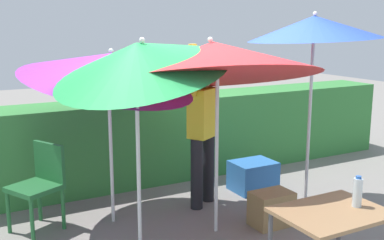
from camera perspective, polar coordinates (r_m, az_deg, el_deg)
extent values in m
plane|color=gray|center=(5.05, 1.66, -12.93)|extent=(24.00, 24.00, 0.00)
cube|color=#38843D|center=(6.37, -6.25, -2.47)|extent=(8.00, 0.70, 1.11)
cylinder|color=silver|center=(5.04, -9.72, -4.11)|extent=(0.04, 0.04, 1.50)
cone|color=purple|center=(4.90, -9.87, 6.18)|extent=(1.85, 1.82, 0.82)
sphere|color=silver|center=(4.91, -9.74, 8.23)|extent=(0.05, 0.05, 0.05)
cylinder|color=silver|center=(4.73, 2.98, -4.47)|extent=(0.04, 0.04, 1.58)
cone|color=red|center=(4.55, 2.65, 7.23)|extent=(2.06, 2.06, 0.87)
sphere|color=silver|center=(4.53, 2.21, 9.67)|extent=(0.05, 0.05, 0.05)
cylinder|color=silver|center=(4.29, -6.47, -5.54)|extent=(0.04, 0.04, 1.68)
cone|color=green|center=(4.09, -6.39, 7.45)|extent=(1.61, 1.56, 0.82)
sphere|color=silver|center=(4.06, -6.03, 9.55)|extent=(0.05, 0.05, 0.05)
cylinder|color=silver|center=(5.50, 13.92, -0.66)|extent=(0.04, 0.04, 1.92)
cone|color=blue|center=(5.38, 14.51, 10.74)|extent=(1.46, 1.45, 0.34)
sphere|color=silver|center=(5.37, 14.61, 12.30)|extent=(0.05, 0.05, 0.05)
cylinder|color=black|center=(5.42, 0.57, -6.53)|extent=(0.14, 0.14, 0.82)
cylinder|color=black|center=(5.65, 2.00, -5.77)|extent=(0.14, 0.14, 0.82)
cube|color=yellow|center=(5.37, 1.33, 0.89)|extent=(0.42, 0.37, 0.56)
sphere|color=#8C6647|center=(5.31, 1.35, 5.03)|extent=(0.22, 0.22, 0.22)
cylinder|color=yellow|center=(5.10, 0.08, 6.00)|extent=(0.12, 0.12, 0.56)
cylinder|color=#8C6647|center=(5.57, 2.49, 1.06)|extent=(0.12, 0.12, 0.52)
cylinder|color=#236633|center=(5.21, -21.24, -10.34)|extent=(0.04, 0.04, 0.44)
cylinder|color=#236633|center=(4.92, -18.70, -11.48)|extent=(0.04, 0.04, 0.44)
cylinder|color=#236633|center=(5.41, -17.88, -9.27)|extent=(0.04, 0.04, 0.44)
cylinder|color=#236633|center=(5.13, -15.25, -10.28)|extent=(0.04, 0.04, 0.44)
cube|color=#236633|center=(5.08, -18.45, -7.76)|extent=(0.59, 0.59, 0.05)
cube|color=#236633|center=(5.13, -16.82, -4.84)|extent=(0.23, 0.41, 0.40)
cube|color=#2D6BB7|center=(6.12, 7.36, -6.69)|extent=(0.54, 0.43, 0.38)
cube|color=#9E7A4C|center=(5.13, 9.55, -10.48)|extent=(0.43, 0.30, 0.36)
cylinder|color=#4C4C51|center=(4.25, 17.25, -13.13)|extent=(0.04, 0.04, 0.71)
cube|color=#99724C|center=(3.70, 16.51, -10.65)|extent=(0.80, 0.60, 0.03)
cylinder|color=silver|center=(3.80, 19.30, -8.25)|extent=(0.07, 0.07, 0.22)
cylinder|color=#2D60B7|center=(3.76, 19.42, -6.53)|extent=(0.04, 0.04, 0.02)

